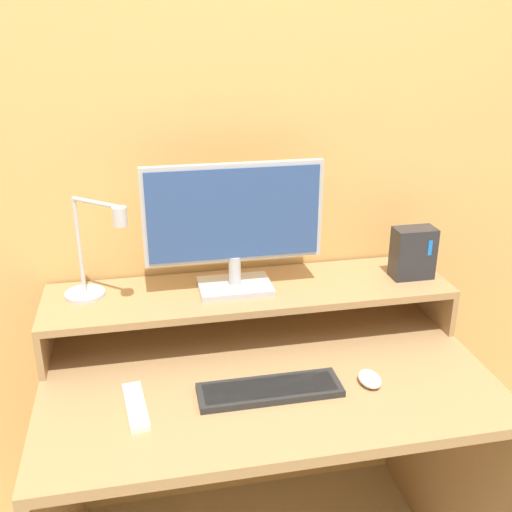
% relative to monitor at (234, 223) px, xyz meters
% --- Properties ---
extents(wall_back, '(6.00, 0.05, 2.50)m').
position_rel_monitor_xyz_m(wall_back, '(0.05, 0.18, 0.14)').
color(wall_back, '#E5AD60').
rests_on(wall_back, ground_plane).
extents(desk, '(1.21, 0.73, 0.75)m').
position_rel_monitor_xyz_m(desk, '(0.05, -0.22, -0.58)').
color(desk, '#A87F51').
rests_on(desk, ground_plane).
extents(monitor_shelf, '(1.21, 0.30, 0.15)m').
position_rel_monitor_xyz_m(monitor_shelf, '(0.05, -0.00, -0.23)').
color(monitor_shelf, '#A87F51').
rests_on(monitor_shelf, desk).
extents(monitor, '(0.52, 0.15, 0.38)m').
position_rel_monitor_xyz_m(monitor, '(0.00, 0.00, 0.00)').
color(monitor, '#BCBCC1').
rests_on(monitor, monitor_shelf).
extents(desk_lamp, '(0.20, 0.18, 0.30)m').
position_rel_monitor_xyz_m(desk_lamp, '(-0.40, 0.01, -0.09)').
color(desk_lamp, silver).
rests_on(desk_lamp, monitor_shelf).
extents(router_dock, '(0.13, 0.07, 0.16)m').
position_rel_monitor_xyz_m(router_dock, '(0.55, -0.02, -0.13)').
color(router_dock, '#28282D').
rests_on(router_dock, monitor_shelf).
extents(keyboard, '(0.37, 0.11, 0.02)m').
position_rel_monitor_xyz_m(keyboard, '(0.03, -0.33, -0.35)').
color(keyboard, '#282828').
rests_on(keyboard, desk).
extents(mouse, '(0.06, 0.09, 0.03)m').
position_rel_monitor_xyz_m(mouse, '(0.30, -0.34, -0.34)').
color(mouse, white).
rests_on(mouse, desk).
extents(remote_control, '(0.07, 0.20, 0.02)m').
position_rel_monitor_xyz_m(remote_control, '(-0.31, -0.33, -0.35)').
color(remote_control, white).
rests_on(remote_control, desk).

